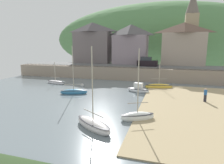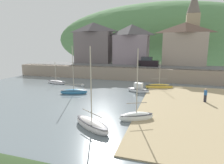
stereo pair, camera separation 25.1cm
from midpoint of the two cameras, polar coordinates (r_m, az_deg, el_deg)
name	(u,v)px [view 1 (the left image)]	position (r m, az deg, el deg)	size (l,w,h in m)	color
ground	(58,150)	(13.04, -16.40, -19.11)	(48.00, 41.00, 0.61)	slate
quay_seawall	(127,73)	(37.62, 4.33, 2.87)	(48.00, 9.40, 2.40)	gray
hillside_backdrop	(159,40)	(74.27, 13.81, 12.33)	(80.00, 44.00, 25.25)	#517F4B
waterfront_building_left	(93,43)	(47.72, -6.02, 11.75)	(9.13, 4.44, 9.72)	#685E5E
waterfront_building_centre	(131,44)	(44.97, 5.49, 11.34)	(7.96, 5.64, 8.98)	gray
waterfront_building_right	(183,44)	(44.23, 20.50, 10.77)	(9.16, 4.44, 9.04)	tan
church_with_spire	(191,27)	(48.54, 22.62, 15.11)	(3.00, 3.00, 16.37)	#9B8A6A
dinghy_open_wooden	(137,116)	(17.41, 7.24, -10.22)	(3.24, 2.29, 6.59)	white
sailboat_tall_mast	(74,92)	(26.85, -11.70, -2.84)	(3.82, 2.15, 6.77)	teal
sailboat_white_hull	(93,124)	(15.75, -6.17, -12.60)	(4.13, 3.21, 6.78)	silver
fishing_boat_green	(55,82)	(34.90, -16.87, -0.05)	(3.97, 1.93, 3.98)	white
motorboat_with_cabin	(138,89)	(27.61, 7.65, -2.23)	(3.48, 1.91, 1.51)	white
sailboat_far_left	(159,86)	(30.59, 13.69, -1.27)	(4.41, 2.03, 4.41)	gold
parked_car_near_slipway	(147,62)	(40.00, 10.36, 5.87)	(4.22, 2.01, 1.95)	black
person_near_water	(205,94)	(24.69, 26.07, -3.36)	(0.34, 0.34, 1.62)	#282833
mooring_buoy	(82,85)	(31.68, -9.17, -0.96)	(0.52, 0.52, 0.52)	silver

